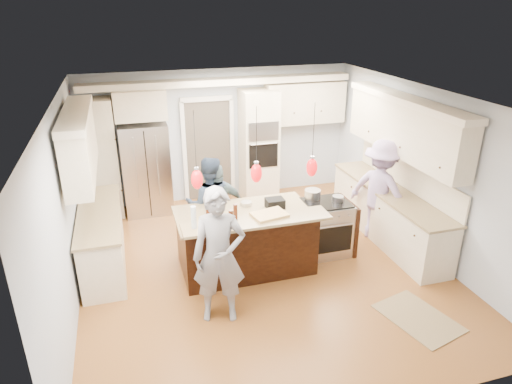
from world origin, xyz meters
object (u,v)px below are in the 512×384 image
at_px(kitchen_island, 246,240).
at_px(person_bar_end, 219,256).
at_px(island_range, 326,227).
at_px(person_far_left, 209,204).
at_px(refrigerator, 146,169).

distance_m(kitchen_island, person_bar_end, 1.35).
bearing_deg(island_range, person_bar_end, -150.28).
bearing_deg(person_bar_end, person_far_left, 95.83).
distance_m(refrigerator, person_bar_end, 3.73).
bearing_deg(island_range, person_far_left, 158.89).
bearing_deg(refrigerator, island_range, -42.59).
height_order(island_range, person_far_left, person_far_left).
bearing_deg(kitchen_island, person_bar_end, -120.68).
bearing_deg(island_range, refrigerator, 137.41).
height_order(refrigerator, person_far_left, refrigerator).
relative_size(kitchen_island, island_range, 2.28).
height_order(kitchen_island, island_range, kitchen_island).
bearing_deg(person_bar_end, island_range, 42.90).
bearing_deg(person_bar_end, kitchen_island, 72.51).
height_order(person_bar_end, person_far_left, person_bar_end).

